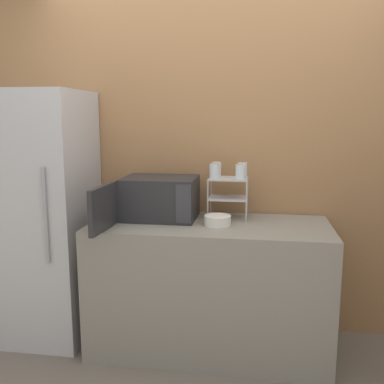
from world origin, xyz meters
name	(u,v)px	position (x,y,z in m)	size (l,w,h in m)	color
ground_plane	(203,375)	(0.00, 0.00, 0.00)	(12.00, 12.00, 0.00)	#6B6056
wall_back	(216,156)	(0.00, 0.73, 1.30)	(8.00, 0.06, 2.60)	#9E7047
counter	(210,286)	(0.00, 0.35, 0.44)	(1.58, 0.69, 0.89)	gray
microwave	(157,198)	(-0.37, 0.42, 1.03)	(0.55, 0.77, 0.29)	#262628
dish_rack	(228,189)	(0.11, 0.51, 1.09)	(0.27, 0.21, 0.29)	#B2B2B7
glass_front_left	(214,171)	(0.01, 0.45, 1.22)	(0.06, 0.06, 0.10)	silver
glass_back_right	(242,170)	(0.20, 0.57, 1.22)	(0.06, 0.06, 0.10)	silver
glass_front_right	(240,172)	(0.19, 0.45, 1.22)	(0.06, 0.06, 0.10)	silver
glass_back_left	(216,169)	(0.02, 0.58, 1.22)	(0.06, 0.06, 0.10)	silver
bowl	(218,220)	(0.05, 0.31, 0.92)	(0.18, 0.18, 0.06)	silver
refrigerator	(43,217)	(-1.21, 0.38, 0.88)	(0.66, 0.66, 1.76)	#B7B7BC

